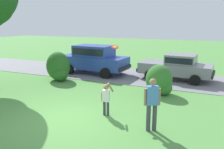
# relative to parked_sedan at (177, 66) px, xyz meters

# --- Properties ---
(ground_plane) EXTENTS (80.00, 80.00, 0.00)m
(ground_plane) POSITION_rel_parked_sedan_xyz_m (-2.87, -7.63, -0.85)
(ground_plane) COLOR #518E42
(driveway_strip) EXTENTS (28.00, 4.40, 0.02)m
(driveway_strip) POSITION_rel_parked_sedan_xyz_m (-2.87, -0.24, -0.84)
(driveway_strip) COLOR slate
(driveway_strip) RESTS_ON ground
(shrub_near_tree) EXTENTS (1.45, 1.36, 1.71)m
(shrub_near_tree) POSITION_rel_parked_sedan_xyz_m (-6.50, -2.95, -0.07)
(shrub_near_tree) COLOR #286023
(shrub_near_tree) RESTS_ON ground
(shrub_centre_left) EXTENTS (1.31, 1.27, 1.44)m
(shrub_centre_left) POSITION_rel_parked_sedan_xyz_m (-0.35, -3.29, -0.18)
(shrub_centre_left) COLOR #33702B
(shrub_centre_left) RESTS_ON ground
(parked_sedan) EXTENTS (4.51, 2.32, 1.56)m
(parked_sedan) POSITION_rel_parked_sedan_xyz_m (0.00, 0.00, 0.00)
(parked_sedan) COLOR gray
(parked_sedan) RESTS_ON ground
(parked_suv) EXTENTS (4.81, 2.34, 1.92)m
(parked_suv) POSITION_rel_parked_sedan_xyz_m (-5.37, -0.53, 0.23)
(parked_suv) COLOR #28429E
(parked_suv) RESTS_ON ground
(child_thrower) EXTENTS (0.44, 0.29, 1.29)m
(child_thrower) POSITION_rel_parked_sedan_xyz_m (-1.63, -6.71, -0.13)
(child_thrower) COLOR #383842
(child_thrower) RESTS_ON ground
(frisbee) EXTENTS (0.30, 0.27, 0.17)m
(frisbee) POSITION_rel_parked_sedan_xyz_m (-1.61, -5.94, 1.65)
(frisbee) COLOR red
(adult_onlooker) EXTENTS (0.48, 0.36, 1.74)m
(adult_onlooker) POSITION_rel_parked_sedan_xyz_m (0.23, -7.28, 0.13)
(adult_onlooker) COLOR #3F3F4C
(adult_onlooker) RESTS_ON ground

